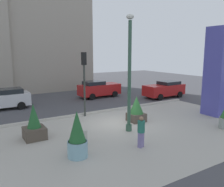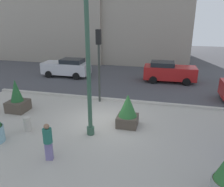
# 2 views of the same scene
# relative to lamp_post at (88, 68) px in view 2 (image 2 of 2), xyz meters

# --- Properties ---
(ground_plane) EXTENTS (60.00, 60.00, 0.00)m
(ground_plane) POSITION_rel_lamp_post_xyz_m (0.34, 5.55, -3.30)
(ground_plane) COLOR #47474C
(plaza_pavement) EXTENTS (18.00, 10.00, 0.02)m
(plaza_pavement) POSITION_rel_lamp_post_xyz_m (0.34, -0.45, -3.30)
(plaza_pavement) COLOR #ADA89E
(plaza_pavement) RESTS_ON ground_plane
(curb_strip) EXTENTS (18.00, 0.24, 0.16)m
(curb_strip) POSITION_rel_lamp_post_xyz_m (0.34, 4.67, -3.22)
(curb_strip) COLOR #B7B2A8
(curb_strip) RESTS_ON ground_plane
(lamp_post) EXTENTS (0.44, 0.44, 6.76)m
(lamp_post) POSITION_rel_lamp_post_xyz_m (0.00, 0.00, 0.00)
(lamp_post) COLOR #335642
(lamp_post) RESTS_ON ground_plane
(potted_plant_near_right) EXTENTS (1.12, 1.12, 1.97)m
(potted_plant_near_right) POSITION_rel_lamp_post_xyz_m (-5.15, 1.63, -2.52)
(potted_plant_near_right) COLOR #4C4238
(potted_plant_near_right) RESTS_ON ground_plane
(potted_plant_by_pillar) EXTENTS (1.05, 1.05, 1.74)m
(potted_plant_by_pillar) POSITION_rel_lamp_post_xyz_m (1.57, 1.32, -2.47)
(potted_plant_by_pillar) COLOR #4C4238
(potted_plant_by_pillar) RESTS_ON ground_plane
(concrete_bollard) EXTENTS (0.36, 0.36, 0.75)m
(concrete_bollard) POSITION_rel_lamp_post_xyz_m (-3.16, -0.43, -2.92)
(concrete_bollard) COLOR #B2ADA3
(concrete_bollard) RESTS_ON ground_plane
(traffic_light_far_side) EXTENTS (0.28, 0.42, 4.67)m
(traffic_light_far_side) POSITION_rel_lamp_post_xyz_m (-0.86, 4.35, -0.14)
(traffic_light_far_side) COLOR #333833
(traffic_light_far_side) RESTS_ON ground_plane
(car_passing_lane) EXTENTS (4.39, 2.10, 1.72)m
(car_passing_lane) POSITION_rel_lamp_post_xyz_m (3.54, 10.30, -2.42)
(car_passing_lane) COLOR red
(car_passing_lane) RESTS_ON ground_plane
(car_far_lane) EXTENTS (4.36, 2.01, 1.67)m
(car_far_lane) POSITION_rel_lamp_post_xyz_m (-5.72, 9.87, -2.44)
(car_far_lane) COLOR silver
(car_far_lane) RESTS_ON ground_plane
(pedestrian_by_curb) EXTENTS (0.45, 0.45, 1.60)m
(pedestrian_by_curb) POSITION_rel_lamp_post_xyz_m (-0.93, -2.33, -2.41)
(pedestrian_by_curb) COLOR slate
(pedestrian_by_curb) RESTS_ON ground_plane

